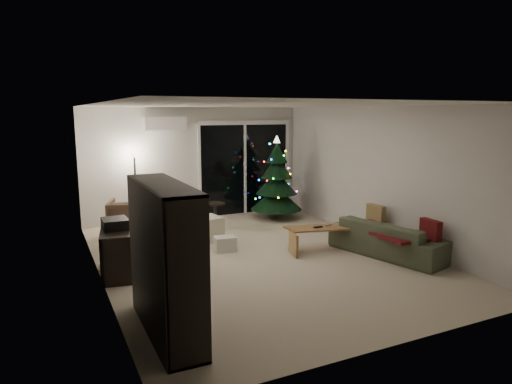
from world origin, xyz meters
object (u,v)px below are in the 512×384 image
Objects in this scene: media_cabinet at (116,251)px; christmas_tree at (277,178)px; armchair at (131,218)px; coffee_table at (325,238)px; bookshelf at (146,262)px; sofa at (389,238)px.

christmas_tree is at bearing 38.84° from media_cabinet.
christmas_tree is at bearing -158.81° from armchair.
christmas_tree reaches higher than armchair.
armchair reaches higher than coffee_table.
sofa is at bearing 23.93° from bookshelf.
bookshelf is 0.83× the size of sofa.
bookshelf reaches higher than sofa.
bookshelf is 2.19m from media_cabinet.
bookshelf is 1.24× the size of coffee_table.
christmas_tree is at bearing 57.74° from bookshelf.
bookshelf reaches higher than armchair.
coffee_table is at bearing 36.81° from bookshelf.
armchair is 3.71m from coffee_table.
sofa is 1.51× the size of coffee_table.
sofa is (4.30, 1.11, -0.53)m from bookshelf.
media_cabinet is at bearing -150.51° from christmas_tree.
christmas_tree is (-0.44, 3.22, 0.65)m from sofa.
media_cabinet is 4.42m from sofa.
armchair is 3.33m from christmas_tree.
sofa is at bearing -25.76° from coffee_table.
media_cabinet is 2.06m from armchair.
coffee_table is (-0.82, 0.69, -0.08)m from sofa.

